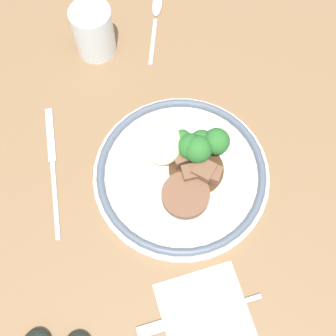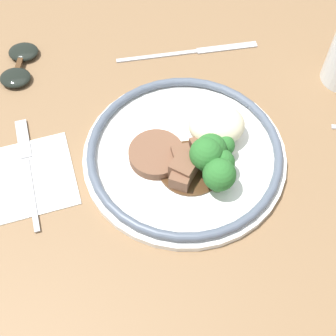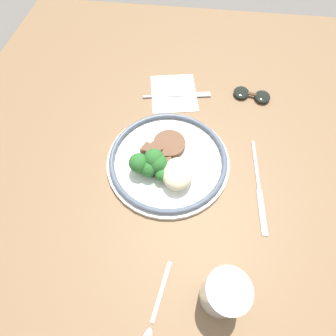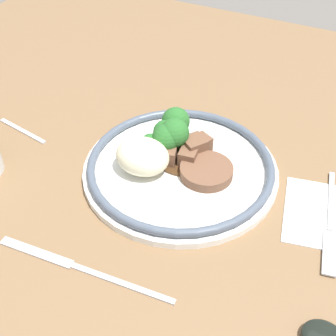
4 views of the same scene
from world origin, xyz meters
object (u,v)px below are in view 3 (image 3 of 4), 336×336
object	(u,v)px
juice_glass	(223,294)
knife	(259,187)
fork	(184,95)
plate	(166,161)
spoon	(149,332)
sunglasses	(252,95)

from	to	relation	value
juice_glass	knife	distance (m)	0.24
knife	fork	bearing A→B (deg)	-147.31
fork	knife	distance (m)	0.31
plate	spoon	bearing A→B (deg)	2.22
juice_glass	sunglasses	size ratio (longest dim) A/B	0.91
spoon	knife	bearing A→B (deg)	156.76
plate	juice_glass	size ratio (longest dim) A/B	2.95
plate	spoon	size ratio (longest dim) A/B	1.70
plate	juice_glass	xyz separation A→B (m)	(0.25, 0.12, 0.03)
plate	sunglasses	size ratio (longest dim) A/B	2.67
knife	spoon	xyz separation A→B (m)	(0.29, -0.19, 0.00)
plate	knife	distance (m)	0.21
fork	knife	xyz separation A→B (m)	(0.25, 0.19, -0.00)
juice_glass	sunglasses	bearing A→B (deg)	171.48
plate	fork	size ratio (longest dim) A/B	1.52
plate	spoon	distance (m)	0.32
knife	plate	bearing A→B (deg)	-102.46
juice_glass	plate	bearing A→B (deg)	-153.88
fork	sunglasses	size ratio (longest dim) A/B	1.75
juice_glass	spoon	size ratio (longest dim) A/B	0.58
plate	fork	xyz separation A→B (m)	(-0.22, 0.02, -0.01)
plate	fork	distance (m)	0.22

